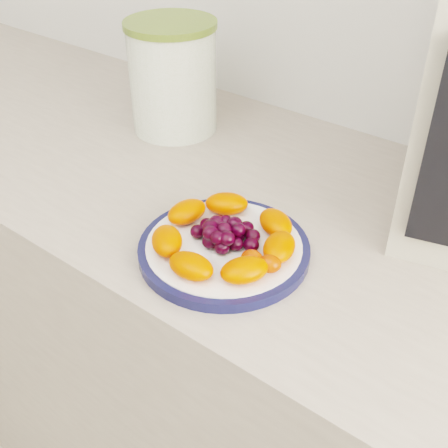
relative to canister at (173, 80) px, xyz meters
The scene contains 7 objects.
counter 0.63m from the canister, 17.99° to the right, with size 3.50×0.60×0.90m, color #AB9C8C.
cabinet_face 0.65m from the canister, 17.99° to the right, with size 3.48×0.58×0.84m, color #A0844F.
plate_rim 0.41m from the canister, 38.73° to the right, with size 0.23×0.23×0.01m, color #12163D.
plate_face 0.41m from the canister, 38.73° to the right, with size 0.21×0.21×0.02m, color white.
canister is the anchor object (origin of this frame).
canister_lid 0.10m from the canister, ahead, with size 0.16×0.16×0.01m, color #5D6F2C.
fruit_plate 0.41m from the canister, 38.43° to the right, with size 0.20×0.20×0.03m.
Camera 1 is at (0.38, 0.57, 1.38)m, focal length 45.00 mm.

